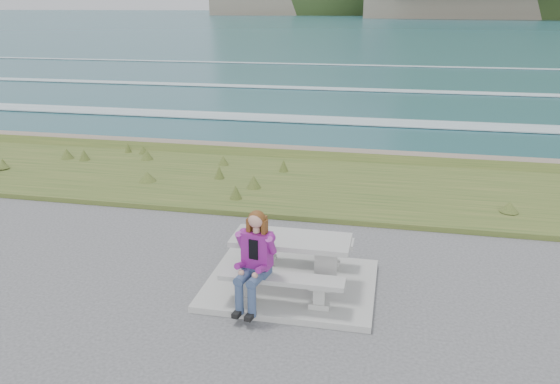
{
  "coord_description": "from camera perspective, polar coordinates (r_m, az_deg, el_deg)",
  "views": [
    {
      "loc": [
        1.42,
        -7.48,
        4.18
      ],
      "look_at": [
        -0.43,
        1.2,
        1.15
      ],
      "focal_mm": 35.0,
      "sensor_mm": 36.0,
      "label": 1
    }
  ],
  "objects": [
    {
      "name": "picnic_table",
      "position": [
        8.38,
        1.17,
        -5.83
      ],
      "size": [
        1.8,
        0.75,
        0.75
      ],
      "color": "#9C9B97",
      "rests_on": "concrete_slab"
    },
    {
      "name": "seated_woman",
      "position": [
        7.76,
        -2.85,
        -8.51
      ],
      "size": [
        0.51,
        0.75,
        1.41
      ],
      "rotation": [
        0.0,
        0.0,
        -0.18
      ],
      "color": "navy",
      "rests_on": "concrete_slab"
    },
    {
      "name": "concrete_slab",
      "position": [
        8.66,
        1.14,
        -9.63
      ],
      "size": [
        2.6,
        2.1,
        0.1
      ],
      "primitive_type": "cube",
      "color": "#9C9B97",
      "rests_on": "ground"
    },
    {
      "name": "shore_drop",
      "position": [
        16.0,
        6.51,
        3.58
      ],
      "size": [
        160.0,
        0.8,
        2.2
      ],
      "primitive_type": "cube",
      "color": "#716755",
      "rests_on": "ground"
    },
    {
      "name": "grass_verge",
      "position": [
        13.24,
        5.24,
        0.36
      ],
      "size": [
        160.0,
        4.5,
        0.22
      ],
      "primitive_type": "cube",
      "color": "#2C4A1C",
      "rests_on": "ground"
    },
    {
      "name": "bench_seaward",
      "position": [
        9.1,
        1.99,
        -5.36
      ],
      "size": [
        1.8,
        0.35,
        0.45
      ],
      "color": "#9C9B97",
      "rests_on": "concrete_slab"
    },
    {
      "name": "ocean",
      "position": [
        33.14,
        9.45,
        8.3
      ],
      "size": [
        1600.0,
        1600.0,
        0.09
      ],
      "color": "#21545E",
      "rests_on": "ground"
    },
    {
      "name": "bench_landward",
      "position": [
        7.87,
        0.18,
        -9.46
      ],
      "size": [
        1.8,
        0.35,
        0.45
      ],
      "color": "#9C9B97",
      "rests_on": "concrete_slab"
    }
  ]
}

